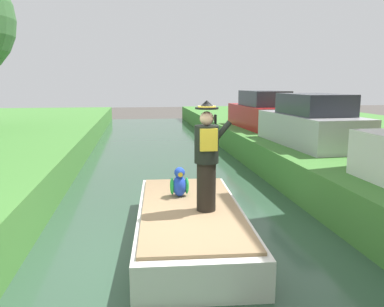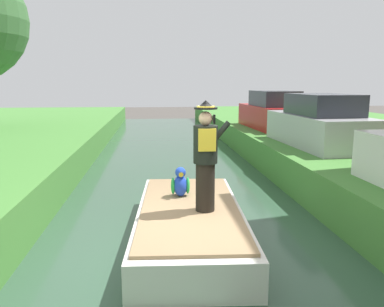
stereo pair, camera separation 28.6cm
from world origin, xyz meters
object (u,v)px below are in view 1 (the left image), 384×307
person_pirate (207,157)px  parked_car_red (262,112)px  parked_car_silver (311,123)px  parrot_plush (179,184)px  boat (190,223)px

person_pirate → parked_car_red: bearing=70.8°
parked_car_red → parked_car_silver: bearing=-90.0°
parrot_plush → parked_car_silver: size_ratio=0.14×
boat → parked_car_red: parked_car_red is taller
boat → parrot_plush: size_ratio=7.55×
parrot_plush → parked_car_silver: parked_car_silver is taller
parrot_plush → person_pirate: bearing=-67.7°
parked_car_red → parrot_plush: bearing=-118.2°
boat → parked_car_silver: parked_car_silver is taller
person_pirate → parked_car_red: person_pirate is taller
boat → person_pirate: bearing=-45.2°
parked_car_silver → parked_car_red: same height
parrot_plush → parked_car_red: size_ratio=0.14×
person_pirate → parrot_plush: size_ratio=3.25×
parked_car_silver → parked_car_red: 4.40m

